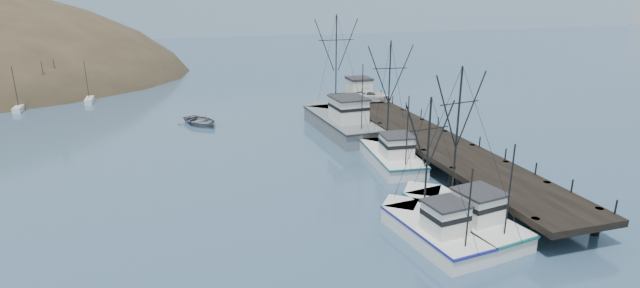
# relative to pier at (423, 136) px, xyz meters

# --- Properties ---
(ground) EXTENTS (400.00, 400.00, 0.00)m
(ground) POSITION_rel_pier_xyz_m (-14.00, -16.00, -1.69)
(ground) COLOR #304C6B
(ground) RESTS_ON ground
(pier) EXTENTS (6.00, 44.00, 2.00)m
(pier) POSITION_rel_pier_xyz_m (0.00, 0.00, 0.00)
(pier) COLOR black
(pier) RESTS_ON ground
(distant_ridge) EXTENTS (360.00, 40.00, 26.00)m
(distant_ridge) POSITION_rel_pier_xyz_m (-4.00, 154.00, -1.69)
(distant_ridge) COLOR #9EB2C6
(distant_ridge) RESTS_ON ground
(distant_ridge_far) EXTENTS (180.00, 25.00, 18.00)m
(distant_ridge_far) POSITION_rel_pier_xyz_m (-54.00, 169.00, -1.69)
(distant_ridge_far) COLOR silver
(distant_ridge_far) RESTS_ON ground
(moored_sailboats) EXTENTS (19.91, 19.57, 6.35)m
(moored_sailboats) POSITION_rel_pier_xyz_m (-44.56, 38.59, -1.36)
(moored_sailboats) COLOR silver
(moored_sailboats) RESTS_ON ground
(trawler_near) EXTENTS (5.30, 11.61, 11.64)m
(trawler_near) POSITION_rel_pier_xyz_m (-5.56, -16.05, -0.87)
(trawler_near) COLOR silver
(trawler_near) RESTS_ON ground
(trawler_mid) EXTENTS (4.29, 9.97, 10.01)m
(trawler_mid) POSITION_rel_pier_xyz_m (-8.60, -17.25, -0.87)
(trawler_mid) COLOR silver
(trawler_mid) RESTS_ON ground
(trawler_far) EXTENTS (4.82, 11.84, 11.98)m
(trawler_far) POSITION_rel_pier_xyz_m (-4.61, -2.17, -0.87)
(trawler_far) COLOR silver
(trawler_far) RESTS_ON ground
(work_vessel) EXTENTS (5.61, 16.65, 13.77)m
(work_vessel) POSITION_rel_pier_xyz_m (-5.51, 9.74, -0.46)
(work_vessel) COLOR slate
(work_vessel) RESTS_ON ground
(pier_shed) EXTENTS (3.00, 3.20, 2.80)m
(pier_shed) POSITION_rel_pier_xyz_m (-0.02, 18.00, 1.73)
(pier_shed) COLOR silver
(pier_shed) RESTS_ON pier
(pickup_truck) EXTENTS (5.73, 2.94, 1.55)m
(pickup_truck) POSITION_rel_pier_xyz_m (0.65, 15.38, 1.08)
(pickup_truck) COLOR silver
(pickup_truck) RESTS_ON pier
(motorboat) EXTENTS (6.47, 7.19, 1.22)m
(motorboat) POSITION_rel_pier_xyz_m (-21.15, 17.67, -1.69)
(motorboat) COLOR slate
(motorboat) RESTS_ON ground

